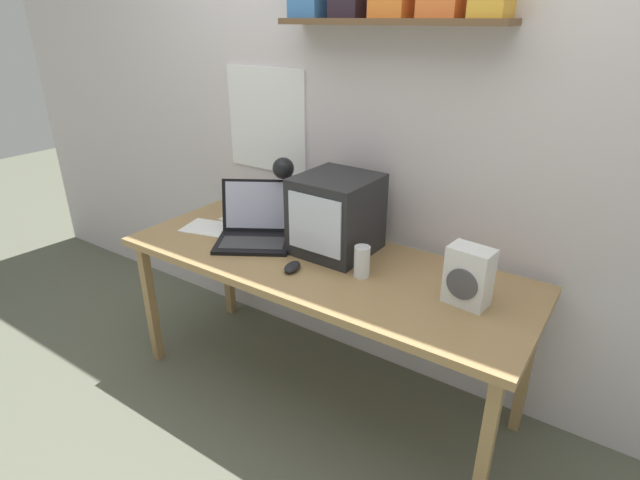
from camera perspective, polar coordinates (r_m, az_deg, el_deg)
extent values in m
plane|color=#5B5E4D|center=(2.63, 0.00, -16.64)|extent=(12.00, 12.00, 0.00)
cube|color=silver|center=(2.39, 5.92, 13.93)|extent=(5.60, 0.06, 2.60)
cube|color=white|center=(2.72, -6.17, 13.47)|extent=(0.51, 0.01, 0.53)
cube|color=brown|center=(2.19, 7.84, 23.50)|extent=(0.99, 0.18, 0.02)
cube|color=#9F7B4C|center=(2.23, 0.00, -2.75)|extent=(1.89, 0.70, 0.03)
cube|color=#9F7B4C|center=(2.78, -18.79, -6.89)|extent=(0.04, 0.05, 0.69)
cube|color=#9F7B4C|center=(1.95, 18.30, -22.27)|extent=(0.04, 0.05, 0.69)
cube|color=#9F7B4C|center=(3.10, -10.52, -2.56)|extent=(0.04, 0.05, 0.69)
cube|color=#9F7B4C|center=(2.39, 22.52, -13.17)|extent=(0.04, 0.05, 0.69)
cube|color=#232326|center=(2.25, 1.97, 2.93)|extent=(0.34, 0.35, 0.36)
cube|color=silver|center=(2.12, -0.69, 1.75)|extent=(0.27, 0.01, 0.26)
cube|color=black|center=(2.40, -7.62, -0.32)|extent=(0.43, 0.40, 0.02)
cube|color=#38383A|center=(2.38, -7.72, -0.29)|extent=(0.33, 0.27, 0.00)
cube|color=black|center=(2.49, -7.16, 3.97)|extent=(0.33, 0.24, 0.25)
cube|color=silver|center=(2.49, -7.16, 3.97)|extent=(0.30, 0.22, 0.23)
cylinder|color=black|center=(2.59, -3.27, 1.71)|extent=(0.10, 0.10, 0.01)
cylinder|color=black|center=(2.53, -3.36, 5.13)|extent=(0.02, 0.02, 0.31)
sphere|color=black|center=(2.43, -4.22, 8.18)|extent=(0.10, 0.10, 0.10)
cylinder|color=white|center=(2.08, 4.81, -2.45)|extent=(0.07, 0.07, 0.13)
cylinder|color=yellow|center=(2.08, 4.79, -2.91)|extent=(0.06, 0.06, 0.10)
cube|color=white|center=(1.93, 16.64, -3.98)|extent=(0.17, 0.12, 0.23)
cylinder|color=#4C4C51|center=(1.89, 15.89, -4.90)|extent=(0.12, 0.02, 0.12)
ellipsoid|color=black|center=(2.14, -3.19, -3.10)|extent=(0.08, 0.12, 0.03)
cube|color=white|center=(2.62, -12.37, 1.35)|extent=(0.31, 0.25, 0.00)
cube|color=white|center=(2.71, -8.47, 2.42)|extent=(0.24, 0.22, 0.00)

